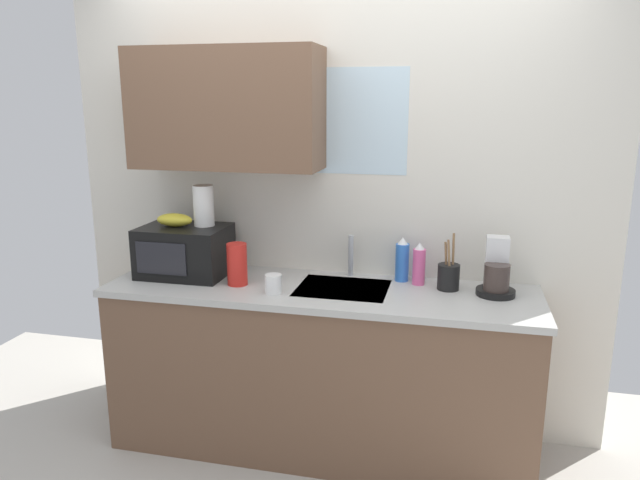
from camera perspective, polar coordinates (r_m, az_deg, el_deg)
name	(u,v)px	position (r m, az deg, el deg)	size (l,w,h in m)	color
kitchen_wall_assembly	(313,188)	(3.25, -0.68, 5.05)	(2.98, 0.42, 2.50)	silver
counter_unit	(320,367)	(3.21, 0.04, -12.09)	(2.21, 0.63, 0.90)	brown
sink_faucet	(351,256)	(3.21, 2.98, -1.51)	(0.03, 0.03, 0.23)	#B2B5BA
microwave	(185,251)	(3.30, -12.90, -1.03)	(0.46, 0.35, 0.27)	black
banana_bunch	(175,220)	(3.29, -13.81, 1.90)	(0.20, 0.11, 0.07)	gold
paper_towel_roll	(204,206)	(3.26, -11.13, 3.26)	(0.11, 0.11, 0.22)	white
coffee_maker	(496,273)	(3.05, 16.61, -3.07)	(0.19, 0.21, 0.28)	black
dish_soap_bottle_blue	(402,260)	(3.15, 7.90, -1.96)	(0.07, 0.07, 0.23)	blue
dish_soap_bottle_pink	(419,265)	(3.11, 9.50, -2.37)	(0.07, 0.07, 0.22)	#E55999
cereal_canister	(237,264)	(3.09, -7.98, -2.32)	(0.10, 0.10, 0.22)	red
mug_white	(273,284)	(2.95, -4.51, -4.23)	(0.08, 0.08, 0.10)	white
utensil_crock	(448,276)	(3.06, 12.25, -3.40)	(0.11, 0.11, 0.29)	black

